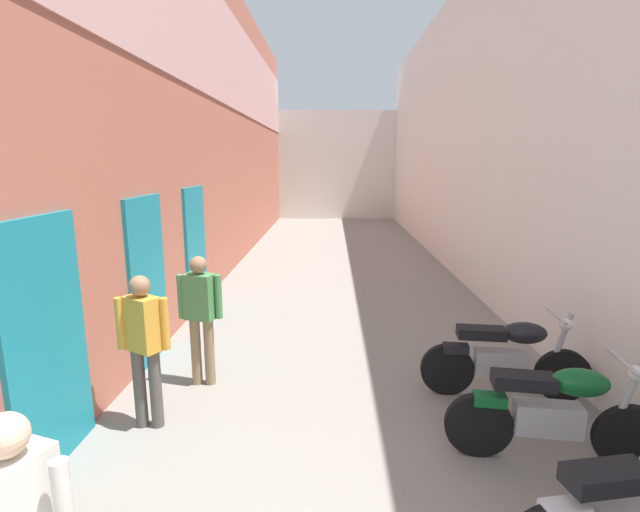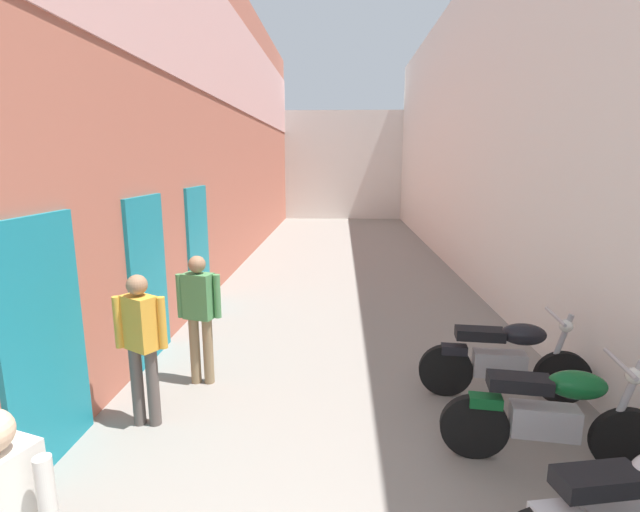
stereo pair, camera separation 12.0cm
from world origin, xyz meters
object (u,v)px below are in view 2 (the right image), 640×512
(motorcycle_fourth, at_px, (505,357))
(pedestrian_further_down, at_px, (199,310))
(pedestrian_mid_alley, at_px, (141,339))
(motorcycle_third, at_px, (552,413))

(motorcycle_fourth, height_order, pedestrian_further_down, pedestrian_further_down)
(motorcycle_fourth, relative_size, pedestrian_further_down, 1.18)
(pedestrian_mid_alley, bearing_deg, motorcycle_third, -7.37)
(motorcycle_third, xyz_separation_m, motorcycle_fourth, (0.00, 1.17, 0.00))
(motorcycle_third, distance_m, motorcycle_fourth, 1.17)
(pedestrian_further_down, bearing_deg, motorcycle_fourth, -4.06)
(motorcycle_fourth, xyz_separation_m, pedestrian_further_down, (-3.49, 0.25, 0.42))
(pedestrian_mid_alley, height_order, pedestrian_further_down, same)
(pedestrian_mid_alley, relative_size, pedestrian_further_down, 1.00)
(motorcycle_fourth, relative_size, pedestrian_mid_alley, 1.18)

